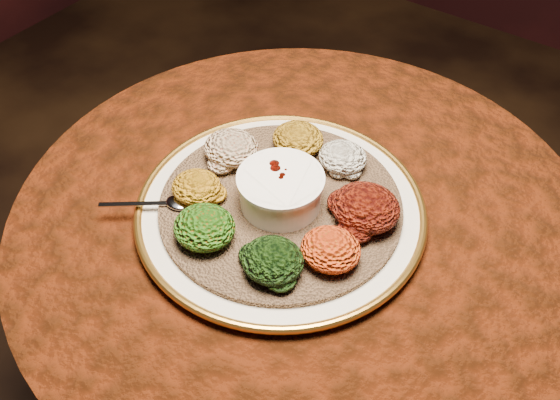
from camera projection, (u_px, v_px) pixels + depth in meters
The scene contains 13 objects.
table at pixel (300, 275), 1.15m from camera, with size 0.96×0.96×0.73m.
platter at pixel (281, 209), 1.01m from camera, with size 0.47×0.47×0.02m.
injera at pixel (281, 205), 1.00m from camera, with size 0.39×0.39×0.01m, color #8B6645.
stew_bowl at pixel (281, 188), 0.97m from camera, with size 0.14×0.14×0.06m.
spoon at pixel (170, 203), 0.99m from camera, with size 0.12×0.09×0.01m.
portion_ayib at pixel (343, 157), 1.04m from camera, with size 0.08×0.08×0.04m, color silver.
portion_kitfo at pixel (366, 208), 0.95m from camera, with size 0.11×0.10×0.05m, color black.
portion_tikil at pixel (331, 249), 0.90m from camera, with size 0.09×0.08×0.04m, color #AF5E0E.
portion_gomen at pixel (273, 260), 0.89m from camera, with size 0.09×0.09×0.04m, color black.
portion_mixveg at pixel (204, 227), 0.93m from camera, with size 0.10×0.09×0.05m, color #8C3C09.
portion_kik at pixel (197, 187), 0.99m from camera, with size 0.08×0.08×0.04m, color #B2710F.
portion_timatim at pixel (231, 148), 1.05m from camera, with size 0.09×0.09×0.05m, color maroon.
portion_shiro at pixel (298, 139), 1.07m from camera, with size 0.09×0.09×0.04m, color #A17213.
Camera 1 is at (0.38, -0.59, 1.48)m, focal length 40.00 mm.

